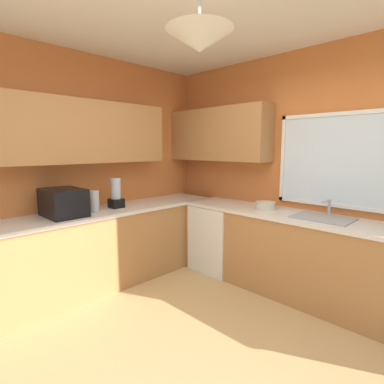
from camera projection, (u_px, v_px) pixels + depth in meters
The scene contains 10 objects.
ground_plane at pixel (198, 366), 2.26m from camera, with size 9.10×9.10×0.00m, color tan.
room_shell at pixel (175, 119), 2.99m from camera, with size 4.25×3.91×2.78m.
counter_run_left at pixel (86, 252), 3.42m from camera, with size 0.65×3.52×0.91m.
counter_run_back at pixel (317, 260), 3.16m from camera, with size 3.34×0.65×0.91m.
dishwasher at pixel (219, 237), 4.05m from camera, with size 0.60×0.60×0.86m, color white.
microwave at pixel (63, 202), 3.17m from camera, with size 0.48×0.36×0.29m, color black.
kettle at pixel (94, 201), 3.40m from camera, with size 0.11×0.11×0.24m, color #B7B7BC.
sink_assembly at pixel (323, 217), 3.08m from camera, with size 0.56×0.40×0.19m.
bowl at pixel (265, 206), 3.53m from camera, with size 0.23×0.23×0.09m, color beige.
blender_appliance at pixel (116, 194), 3.61m from camera, with size 0.15×0.15×0.36m.
Camera 1 is at (1.41, -1.48, 1.62)m, focal length 28.19 mm.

